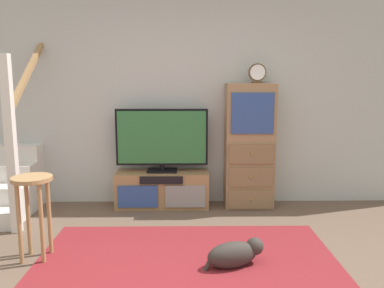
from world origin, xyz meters
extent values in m
cube|color=#B2B7B2|center=(0.00, 2.46, 1.35)|extent=(6.40, 0.12, 2.70)
cube|color=maroon|center=(0.00, 0.60, 0.01)|extent=(2.60, 1.80, 0.01)
cube|color=#997047|center=(-0.30, 2.20, 0.22)|extent=(1.12, 0.36, 0.44)
cube|color=#2D4784|center=(-0.58, 2.01, 0.18)|extent=(0.47, 0.02, 0.26)
cube|color=gray|center=(-0.02, 2.01, 0.18)|extent=(0.47, 0.02, 0.26)
cube|color=black|center=(-0.30, 2.01, 0.38)|extent=(0.51, 0.02, 0.09)
cube|color=black|center=(-0.30, 2.22, 0.45)|extent=(0.36, 0.22, 0.02)
cylinder|color=black|center=(-0.30, 2.22, 0.49)|extent=(0.05, 0.05, 0.06)
cube|color=black|center=(-0.30, 2.22, 0.86)|extent=(1.11, 0.05, 0.68)
cube|color=#2D6B38|center=(-0.30, 2.19, 0.86)|extent=(1.06, 0.01, 0.63)
cube|color=#93704C|center=(0.76, 2.21, 0.75)|extent=(0.58, 0.34, 1.51)
cube|color=brown|center=(0.76, 2.03, 0.14)|extent=(0.53, 0.02, 0.23)
sphere|color=olive|center=(0.76, 2.01, 0.14)|extent=(0.03, 0.03, 0.03)
cube|color=brown|center=(0.76, 2.03, 0.41)|extent=(0.53, 0.02, 0.23)
sphere|color=olive|center=(0.76, 2.01, 0.41)|extent=(0.03, 0.03, 0.03)
cube|color=brown|center=(0.76, 2.03, 0.69)|extent=(0.53, 0.02, 0.23)
sphere|color=olive|center=(0.76, 2.01, 0.69)|extent=(0.03, 0.03, 0.03)
cube|color=#2D4784|center=(0.76, 2.03, 1.17)|extent=(0.49, 0.02, 0.47)
cube|color=#4C3823|center=(0.83, 2.19, 1.52)|extent=(0.12, 0.08, 0.02)
cylinder|color=brown|center=(0.83, 2.19, 1.63)|extent=(0.21, 0.04, 0.21)
cylinder|color=silver|center=(0.83, 2.16, 1.63)|extent=(0.18, 0.01, 0.18)
cube|color=silver|center=(-2.25, 2.31, 0.38)|extent=(0.90, 0.26, 0.76)
cube|color=silver|center=(-2.25, 2.57, 0.47)|extent=(0.90, 0.26, 0.95)
cube|color=silver|center=(-1.75, 1.40, 0.90)|extent=(0.09, 0.09, 1.80)
cube|color=#9E7547|center=(-1.75, 2.05, 1.70)|extent=(0.06, 1.33, 0.99)
cylinder|color=#A37A4C|center=(-1.41, 0.69, 0.35)|extent=(0.04, 0.04, 0.70)
cylinder|color=#A37A4C|center=(-1.22, 0.69, 0.35)|extent=(0.04, 0.04, 0.70)
cylinder|color=#A37A4C|center=(-1.41, 0.88, 0.35)|extent=(0.04, 0.04, 0.70)
cylinder|color=#A37A4C|center=(-1.22, 0.88, 0.35)|extent=(0.04, 0.04, 0.70)
cylinder|color=#A37A4C|center=(-1.32, 0.78, 0.72)|extent=(0.34, 0.34, 0.03)
ellipsoid|color=#332D28|center=(0.38, 0.60, 0.11)|extent=(0.48, 0.33, 0.22)
sphere|color=#332D28|center=(0.58, 0.66, 0.15)|extent=(0.15, 0.15, 0.15)
cylinder|color=#332D28|center=(0.18, 0.53, 0.08)|extent=(0.11, 0.07, 0.16)
camera|label=1|loc=(0.00, -2.48, 1.56)|focal=36.85mm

